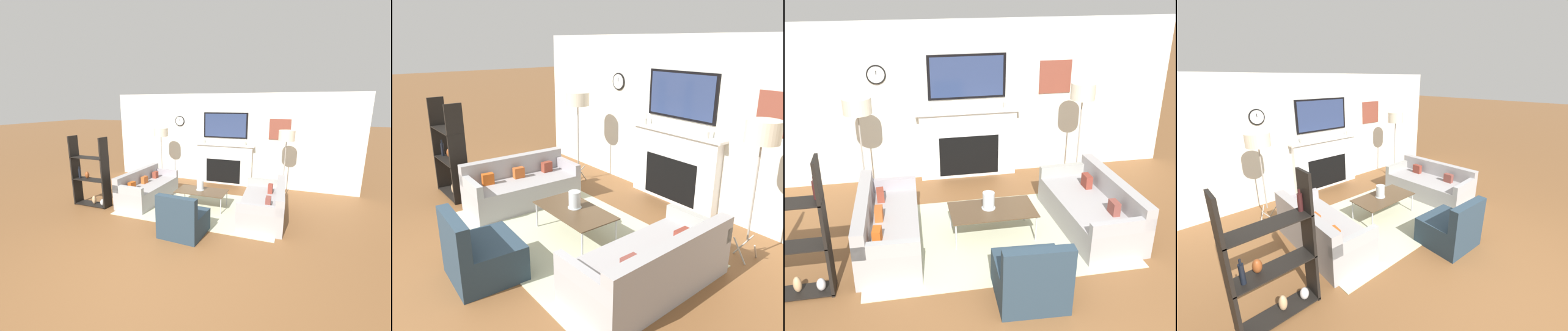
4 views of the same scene
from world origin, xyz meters
TOP-DOWN VIEW (x-y plane):
  - ground_plane at (0.00, 0.00)m, footprint 60.00×60.00m
  - fireplace_wall at (0.00, 4.60)m, footprint 7.37×0.28m
  - area_rug at (0.00, 2.45)m, footprint 3.52×2.19m
  - couch_left at (-1.45, 2.45)m, footprint 0.83×1.82m
  - couch_right at (1.45, 2.45)m, footprint 0.94×1.90m
  - armchair at (0.13, 1.08)m, footprint 0.81×0.81m
  - coffee_table at (-0.01, 2.49)m, footprint 1.18×0.64m
  - hurricane_candle at (-0.05, 2.53)m, footprint 0.19×0.19m
  - floor_lamp_left at (-1.77, 3.84)m, footprint 0.42×0.42m
  - floor_lamp_right at (1.77, 3.84)m, footprint 0.39×0.39m
  - shelf_unit at (-2.50, 1.66)m, footprint 0.92×0.28m

SIDE VIEW (x-z plane):
  - ground_plane at x=0.00m, z-range 0.00..0.00m
  - area_rug at x=0.00m, z-range 0.00..0.01m
  - couch_right at x=1.45m, z-range -0.10..0.63m
  - armchair at x=0.13m, z-range -0.14..0.70m
  - couch_left at x=-1.45m, z-range -0.10..0.66m
  - coffee_table at x=-0.01m, z-range 0.18..0.58m
  - hurricane_candle at x=-0.05m, z-range 0.39..0.63m
  - shelf_unit at x=-2.50m, z-range -0.10..1.57m
  - fireplace_wall at x=0.00m, z-range -0.13..2.57m
  - floor_lamp_left at x=-1.77m, z-range 0.70..2.41m
  - floor_lamp_right at x=1.77m, z-range 0.72..2.48m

